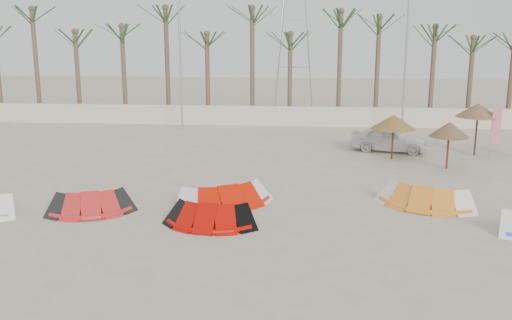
# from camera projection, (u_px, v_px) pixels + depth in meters

# --- Properties ---
(ground) EXTENTS (120.00, 120.00, 0.00)m
(ground) POSITION_uv_depth(u_px,v_px,m) (239.00, 247.00, 17.08)
(ground) COLOR #BEB495
(ground) RESTS_ON ground
(boundary_wall) EXTENTS (60.00, 0.30, 1.30)m
(boundary_wall) POSITION_uv_depth(u_px,v_px,m) (276.00, 116.00, 38.29)
(boundary_wall) COLOR beige
(boundary_wall) RESTS_ON ground
(palm_line) EXTENTS (52.00, 4.00, 7.70)m
(palm_line) POSITION_uv_depth(u_px,v_px,m) (288.00, 28.00, 38.38)
(palm_line) COLOR brown
(palm_line) RESTS_ON ground
(lamp_b) EXTENTS (1.25, 0.14, 11.00)m
(lamp_b) POSITION_uv_depth(u_px,v_px,m) (180.00, 39.00, 35.69)
(lamp_b) COLOR #A5A8AD
(lamp_b) RESTS_ON ground
(lamp_c) EXTENTS (1.25, 0.14, 11.00)m
(lamp_c) POSITION_uv_depth(u_px,v_px,m) (408.00, 39.00, 34.53)
(lamp_c) COLOR #A5A8AD
(lamp_c) RESTS_ON ground
(pylon) EXTENTS (3.00, 3.00, 14.00)m
(pylon) POSITION_uv_depth(u_px,v_px,m) (293.00, 113.00, 44.18)
(pylon) COLOR #A5A8AD
(pylon) RESTS_ON ground
(kite_red_left) EXTENTS (3.35, 2.35, 0.90)m
(kite_red_left) POSITION_uv_depth(u_px,v_px,m) (94.00, 200.00, 20.31)
(kite_red_left) COLOR red
(kite_red_left) RESTS_ON ground
(kite_red_mid) EXTENTS (3.20, 1.83, 0.90)m
(kite_red_mid) POSITION_uv_depth(u_px,v_px,m) (211.00, 212.00, 19.02)
(kite_red_mid) COLOR #A90801
(kite_red_mid) RESTS_ON ground
(kite_red_right) EXTENTS (4.09, 2.95, 0.90)m
(kite_red_right) POSITION_uv_depth(u_px,v_px,m) (226.00, 192.00, 21.29)
(kite_red_right) COLOR red
(kite_red_right) RESTS_ON ground
(kite_orange) EXTENTS (3.90, 2.74, 0.90)m
(kite_orange) POSITION_uv_depth(u_px,v_px,m) (423.00, 194.00, 21.08)
(kite_orange) COLOR orange
(kite_orange) RESTS_ON ground
(parasol_left) EXTENTS (2.24, 2.24, 2.24)m
(parasol_left) POSITION_uv_depth(u_px,v_px,m) (394.00, 122.00, 28.18)
(parasol_left) COLOR #4C331E
(parasol_left) RESTS_ON ground
(parasol_mid) EXTENTS (1.83, 1.83, 2.22)m
(parasol_mid) POSITION_uv_depth(u_px,v_px,m) (449.00, 129.00, 26.22)
(parasol_mid) COLOR #4C331E
(parasol_mid) RESTS_ON ground
(parasol_right) EXTENTS (2.20, 2.20, 2.70)m
(parasol_right) POSITION_uv_depth(u_px,v_px,m) (478.00, 110.00, 28.91)
(parasol_right) COLOR #4C331E
(parasol_right) RESTS_ON ground
(flag_pink) EXTENTS (0.45, 0.08, 2.71)m
(flag_pink) POSITION_uv_depth(u_px,v_px,m) (495.00, 127.00, 28.27)
(flag_pink) COLOR #A5A8AD
(flag_pink) RESTS_ON ground
(car) EXTENTS (4.28, 2.57, 1.36)m
(car) POSITION_uv_depth(u_px,v_px,m) (389.00, 139.00, 30.26)
(car) COLOR white
(car) RESTS_ON ground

